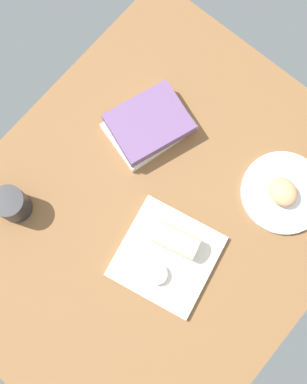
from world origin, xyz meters
TOP-DOWN VIEW (x-y plane):
  - dining_table at (0.00, 0.00)cm, footprint 110.00×90.00cm
  - round_plate at (-26.51, 22.27)cm, footprint 22.32×22.32cm
  - scone_pastry at (-25.62, 21.89)cm, footprint 8.34×9.33cm
  - square_plate at (6.13, 9.60)cm, footprint 27.75×27.75cm
  - sauce_cup at (11.29, 10.70)cm, footprint 5.20×5.20cm
  - breakfast_wrap at (2.00, 8.72)cm, footprint 8.74×13.00cm
  - book_stack at (-17.42, -16.32)cm, footprint 24.71×21.24cm
  - coffee_mug at (21.81, -28.93)cm, footprint 8.17×13.04cm

SIDE VIEW (x-z plane):
  - dining_table at x=0.00cm, z-range 0.00..4.00cm
  - round_plate at x=-26.51cm, z-range 4.00..5.40cm
  - square_plate at x=6.13cm, z-range 4.00..5.60cm
  - sauce_cup at x=11.29cm, z-range 5.68..7.76cm
  - book_stack at x=-17.42cm, z-range 3.95..9.95cm
  - scone_pastry at x=-25.62cm, z-range 5.40..9.86cm
  - breakfast_wrap at x=2.00cm, z-range 5.60..11.44cm
  - coffee_mug at x=21.81cm, z-range 4.10..13.48cm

